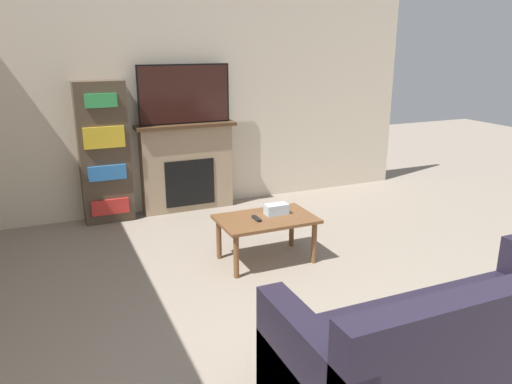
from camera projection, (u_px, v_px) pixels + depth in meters
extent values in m
cube|color=beige|center=(192.00, 100.00, 6.11)|extent=(6.00, 0.06, 2.70)
cube|color=tan|center=(187.00, 169.00, 6.18)|extent=(1.12, 0.22, 1.04)
cube|color=black|center=(190.00, 183.00, 6.12)|extent=(0.62, 0.01, 0.57)
cube|color=#4C331E|center=(186.00, 125.00, 6.00)|extent=(1.22, 0.28, 0.04)
cube|color=black|center=(184.00, 94.00, 5.90)|extent=(1.11, 0.03, 0.70)
cube|color=#331914|center=(185.00, 94.00, 5.88)|extent=(1.07, 0.01, 0.66)
cube|color=black|center=(447.00, 362.00, 2.93)|extent=(2.05, 0.92, 0.44)
cube|color=silver|center=(399.00, 334.00, 2.57)|extent=(0.36, 0.14, 0.28)
cube|color=brown|center=(266.00, 219.00, 4.71)|extent=(0.91, 0.58, 0.03)
cylinder|color=brown|center=(236.00, 256.00, 4.42)|extent=(0.05, 0.05, 0.41)
cylinder|color=brown|center=(314.00, 243.00, 4.72)|extent=(0.05, 0.05, 0.41)
cylinder|color=brown|center=(219.00, 238.00, 4.82)|extent=(0.05, 0.05, 0.41)
cylinder|color=brown|center=(292.00, 227.00, 5.13)|extent=(0.05, 0.05, 0.41)
cube|color=silver|center=(276.00, 209.00, 4.78)|extent=(0.22, 0.12, 0.10)
cube|color=black|center=(257.00, 219.00, 4.64)|extent=(0.04, 0.15, 0.02)
cube|color=#4C3D2D|center=(104.00, 153.00, 5.70)|extent=(0.56, 0.26, 1.62)
cube|color=red|center=(110.00, 207.00, 5.75)|extent=(0.42, 0.03, 0.18)
cube|color=#2D70B7|center=(107.00, 173.00, 5.63)|extent=(0.42, 0.03, 0.17)
cube|color=gold|center=(104.00, 137.00, 5.52)|extent=(0.44, 0.03, 0.24)
cube|color=green|center=(101.00, 101.00, 5.40)|extent=(0.34, 0.03, 0.15)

